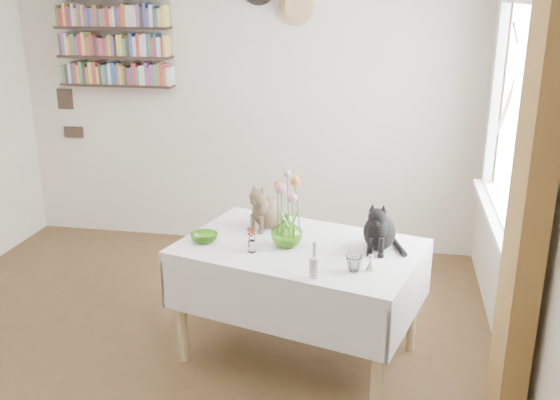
% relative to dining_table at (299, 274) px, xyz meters
% --- Properties ---
extents(room, '(4.08, 4.58, 2.58)m').
position_rel_dining_table_xyz_m(room, '(-0.77, -0.45, 0.69)').
color(room, brown).
rests_on(room, ground).
extents(window, '(0.12, 1.52, 1.32)m').
position_rel_dining_table_xyz_m(window, '(1.19, 0.35, 0.84)').
color(window, white).
rests_on(window, room).
extents(curtain, '(0.12, 0.38, 2.10)m').
position_rel_dining_table_xyz_m(curtain, '(1.13, -0.57, 0.59)').
color(curtain, brown).
rests_on(curtain, room).
extents(dining_table, '(1.57, 1.22, 0.74)m').
position_rel_dining_table_xyz_m(dining_table, '(0.00, 0.00, 0.00)').
color(dining_table, white).
rests_on(dining_table, room).
extents(tabby_cat, '(0.29, 0.32, 0.31)m').
position_rel_dining_table_xyz_m(tabby_cat, '(-0.25, 0.28, 0.34)').
color(tabby_cat, brown).
rests_on(tabby_cat, dining_table).
extents(black_cat, '(0.24, 0.29, 0.31)m').
position_rel_dining_table_xyz_m(black_cat, '(0.46, 0.05, 0.34)').
color(black_cat, black).
rests_on(black_cat, dining_table).
extents(flower_vase, '(0.22, 0.22, 0.20)m').
position_rel_dining_table_xyz_m(flower_vase, '(-0.08, -0.02, 0.28)').
color(flower_vase, '#80CE3A').
rests_on(flower_vase, dining_table).
extents(green_bowl, '(0.22, 0.22, 0.05)m').
position_rel_dining_table_xyz_m(green_bowl, '(-0.57, -0.04, 0.21)').
color(green_bowl, '#80CE3A').
rests_on(green_bowl, dining_table).
extents(drinking_glass, '(0.10, 0.10, 0.09)m').
position_rel_dining_table_xyz_m(drinking_glass, '(0.34, -0.29, 0.23)').
color(drinking_glass, white).
rests_on(drinking_glass, dining_table).
extents(candlestick, '(0.06, 0.06, 0.20)m').
position_rel_dining_table_xyz_m(candlestick, '(0.14, -0.41, 0.25)').
color(candlestick, white).
rests_on(candlestick, dining_table).
extents(berry_jar, '(0.04, 0.04, 0.18)m').
position_rel_dining_table_xyz_m(berry_jar, '(-0.26, -0.14, 0.26)').
color(berry_jar, white).
rests_on(berry_jar, dining_table).
extents(porcelain_figurine, '(0.05, 0.05, 0.09)m').
position_rel_dining_table_xyz_m(porcelain_figurine, '(0.43, -0.27, 0.22)').
color(porcelain_figurine, white).
rests_on(porcelain_figurine, dining_table).
extents(flower_bouquet, '(0.17, 0.12, 0.39)m').
position_rel_dining_table_xyz_m(flower_bouquet, '(-0.07, -0.00, 0.52)').
color(flower_bouquet, '#4C7233').
rests_on(flower_bouquet, flower_vase).
extents(bookshelf_unit, '(1.00, 0.16, 0.91)m').
position_rel_dining_table_xyz_m(bookshelf_unit, '(-1.87, 1.71, 1.28)').
color(bookshelf_unit, '#311F18').
rests_on(bookshelf_unit, room).
extents(wall_art_plaques, '(0.21, 0.02, 0.44)m').
position_rel_dining_table_xyz_m(wall_art_plaques, '(-2.40, 1.78, 0.57)').
color(wall_art_plaques, '#38281E').
rests_on(wall_art_plaques, room).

